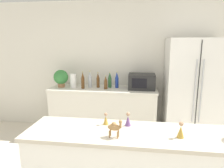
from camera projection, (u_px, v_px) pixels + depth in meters
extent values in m
cube|color=silver|center=(133.00, 67.00, 3.95)|extent=(8.00, 0.06, 2.55)
cube|color=silver|center=(103.00, 112.00, 3.87)|extent=(1.97, 0.60, 0.88)
cube|color=silver|center=(103.00, 89.00, 3.77)|extent=(2.00, 0.63, 0.03)
cube|color=silver|center=(191.00, 92.00, 3.49)|extent=(0.90, 0.71, 1.83)
cube|color=black|center=(197.00, 97.00, 3.14)|extent=(0.01, 0.01, 1.76)
cylinder|color=#B2B5BA|center=(195.00, 91.00, 3.11)|extent=(0.02, 0.02, 1.01)
cylinder|color=#B2B5BA|center=(201.00, 92.00, 3.10)|extent=(0.02, 0.02, 1.01)
cube|color=#B7AD99|center=(143.00, 134.00, 1.82)|extent=(2.18, 0.55, 0.03)
cylinder|color=#9E6B47|center=(61.00, 85.00, 3.85)|extent=(0.13, 0.13, 0.09)
sphere|color=#387F3D|center=(61.00, 77.00, 3.82)|extent=(0.28, 0.28, 0.28)
cylinder|color=white|center=(73.00, 81.00, 3.78)|extent=(0.12, 0.12, 0.26)
cube|color=black|center=(142.00, 81.00, 3.67)|extent=(0.48, 0.36, 0.28)
cube|color=black|center=(139.00, 83.00, 3.49)|extent=(0.26, 0.01, 0.17)
cylinder|color=#2D6033|center=(110.00, 83.00, 3.81)|extent=(0.07, 0.07, 0.18)
cone|color=#2D6033|center=(110.00, 75.00, 3.78)|extent=(0.07, 0.07, 0.10)
cylinder|color=gold|center=(110.00, 72.00, 3.77)|extent=(0.02, 0.02, 0.01)
cylinder|color=#B2B7BC|center=(90.00, 82.00, 3.80)|extent=(0.07, 0.07, 0.20)
cone|color=#B2B7BC|center=(90.00, 74.00, 3.77)|extent=(0.07, 0.07, 0.11)
cylinder|color=gold|center=(90.00, 71.00, 3.75)|extent=(0.02, 0.02, 0.01)
cylinder|color=brown|center=(106.00, 85.00, 3.68)|extent=(0.06, 0.06, 0.15)
cone|color=brown|center=(106.00, 78.00, 3.65)|extent=(0.06, 0.06, 0.09)
cylinder|color=gold|center=(106.00, 76.00, 3.64)|extent=(0.02, 0.02, 0.01)
cylinder|color=navy|center=(117.00, 83.00, 3.78)|extent=(0.07, 0.07, 0.19)
cone|color=navy|center=(117.00, 75.00, 3.75)|extent=(0.06, 0.06, 0.11)
cylinder|color=gold|center=(117.00, 72.00, 3.74)|extent=(0.02, 0.02, 0.01)
cylinder|color=brown|center=(98.00, 83.00, 3.81)|extent=(0.06, 0.06, 0.18)
cone|color=brown|center=(98.00, 75.00, 3.78)|extent=(0.06, 0.06, 0.10)
cylinder|color=gold|center=(98.00, 73.00, 3.77)|extent=(0.02, 0.02, 0.01)
cylinder|color=brown|center=(83.00, 83.00, 3.71)|extent=(0.06, 0.06, 0.20)
cone|color=brown|center=(83.00, 75.00, 3.68)|extent=(0.06, 0.06, 0.11)
cylinder|color=gold|center=(83.00, 72.00, 3.67)|extent=(0.02, 0.02, 0.01)
ellipsoid|color=olive|center=(114.00, 127.00, 1.71)|extent=(0.12, 0.07, 0.06)
sphere|color=olive|center=(114.00, 124.00, 1.70)|extent=(0.04, 0.04, 0.04)
cylinder|color=olive|center=(120.00, 125.00, 1.69)|extent=(0.02, 0.02, 0.06)
sphere|color=olive|center=(120.00, 122.00, 1.68)|extent=(0.03, 0.03, 0.03)
cylinder|color=olive|center=(118.00, 133.00, 1.73)|extent=(0.01, 0.01, 0.06)
cylinder|color=olive|center=(118.00, 135.00, 1.70)|extent=(0.01, 0.01, 0.06)
cylinder|color=olive|center=(110.00, 132.00, 1.75)|extent=(0.01, 0.01, 0.06)
cylinder|color=olive|center=(109.00, 134.00, 1.71)|extent=(0.01, 0.01, 0.06)
cone|color=#B28933|center=(181.00, 132.00, 1.71)|extent=(0.06, 0.06, 0.11)
sphere|color=#A37A5B|center=(181.00, 124.00, 1.69)|extent=(0.04, 0.04, 0.04)
cone|color=#6B4784|center=(128.00, 121.00, 1.96)|extent=(0.06, 0.06, 0.10)
sphere|color=#A37A5B|center=(128.00, 114.00, 1.94)|extent=(0.04, 0.04, 0.04)
cone|color=#B28933|center=(106.00, 120.00, 1.99)|extent=(0.05, 0.05, 0.09)
sphere|color=#A37A5B|center=(106.00, 114.00, 1.98)|extent=(0.03, 0.03, 0.03)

